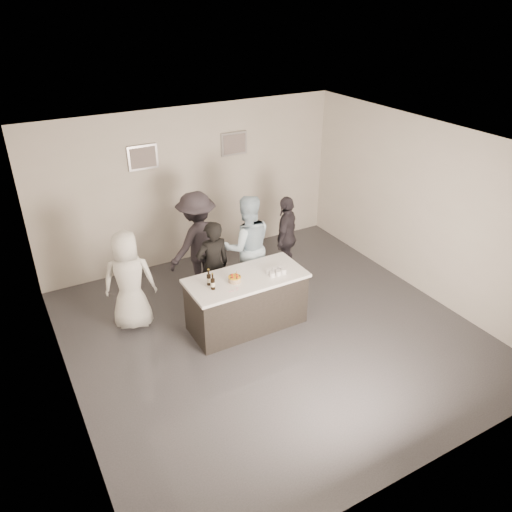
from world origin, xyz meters
name	(u,v)px	position (x,y,z in m)	size (l,w,h in m)	color
floor	(271,333)	(0.00, 0.00, 0.00)	(6.00, 6.00, 0.00)	#3D3D42
ceiling	(275,147)	(0.00, 0.00, 3.00)	(6.00, 6.00, 0.00)	white
wall_back	(192,186)	(0.00, 3.00, 1.50)	(6.00, 0.04, 3.00)	beige
wall_front	(430,372)	(0.00, -3.00, 1.50)	(6.00, 0.04, 3.00)	beige
wall_left	(56,306)	(-3.00, 0.00, 1.50)	(0.04, 6.00, 3.00)	beige
wall_right	(424,209)	(3.00, 0.00, 1.50)	(0.04, 6.00, 3.00)	beige
picture_left	(143,157)	(-0.90, 2.97, 2.20)	(0.54, 0.04, 0.44)	#B2B2B7
picture_right	(234,144)	(0.90, 2.97, 2.20)	(0.54, 0.04, 0.44)	#B2B2B7
bar_counter	(247,301)	(-0.23, 0.39, 0.45)	(1.86, 0.86, 0.90)	white
cake	(235,279)	(-0.45, 0.35, 0.94)	(0.20, 0.20, 0.08)	yellow
beer_bottle_a	(209,277)	(-0.83, 0.46, 1.03)	(0.07, 0.07, 0.26)	black
beer_bottle_b	(213,281)	(-0.83, 0.32, 1.03)	(0.07, 0.07, 0.26)	black
tumbler_cluster	(276,271)	(0.22, 0.25, 0.94)	(0.30, 0.19, 0.08)	orange
candles	(236,289)	(-0.53, 0.15, 0.90)	(0.24, 0.08, 0.01)	pink
person_main_black	(213,266)	(-0.47, 1.10, 0.80)	(0.58, 0.38, 1.60)	black
person_main_blue	(247,247)	(0.24, 1.24, 0.92)	(0.90, 0.70, 1.85)	#ADCDE2
person_guest_left	(129,280)	(-1.81, 1.29, 0.82)	(0.80, 0.52, 1.65)	white
person_guest_right	(286,236)	(1.20, 1.49, 0.78)	(0.92, 0.38, 1.57)	#2E2B32
person_guest_back	(197,242)	(-0.43, 1.82, 0.92)	(1.19, 0.68, 1.84)	#2A262D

